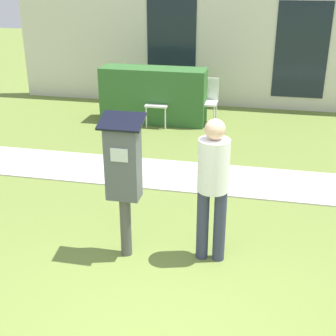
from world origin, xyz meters
name	(u,v)px	position (x,y,z in m)	size (l,w,h in m)	color
sidewalk	(208,178)	(0.00, 3.36, 0.01)	(12.00, 1.10, 0.02)	beige
building_facade	(236,34)	(0.00, 7.52, 1.60)	(10.00, 0.26, 3.20)	silver
parking_meter	(123,169)	(-0.61, 1.18, 1.02)	(0.44, 0.31, 1.59)	#4C4C4C
person_standing	(213,180)	(0.30, 1.30, 0.93)	(0.32, 0.32, 1.58)	#333851
outdoor_chair_left	(159,99)	(-1.32, 5.80, 0.53)	(0.44, 0.44, 0.90)	white
outdoor_chair_middle	(207,97)	(-0.41, 6.10, 0.53)	(0.44, 0.44, 0.90)	white
hedge_row	(154,95)	(-1.47, 5.94, 0.55)	(2.11, 0.60, 1.10)	#33662D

